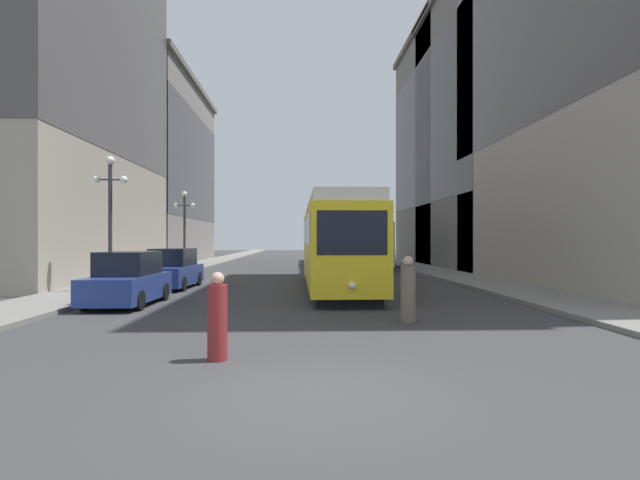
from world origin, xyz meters
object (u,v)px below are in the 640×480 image
Objects in this scene: parked_car_left_mid at (128,280)px; pedestrian_crossing_near at (217,319)px; lamp_post_left_far at (184,218)px; lamp_post_left_near at (110,202)px; streetcar at (335,242)px; transit_bus at (365,243)px; pedestrian_crossing_far at (408,291)px; parked_car_left_near at (173,270)px.

parked_car_left_mid is 9.19m from pedestrian_crossing_near.
lamp_post_left_far is (-6.25, 24.77, 2.89)m from pedestrian_crossing_near.
streetcar is at bearing 10.29° from lamp_post_left_near.
transit_bus is 25.65m from parked_car_left_mid.
pedestrian_crossing_far reaches higher than pedestrian_crossing_near.
streetcar is 1.18× the size of transit_bus.
lamp_post_left_far is at bearing -154.28° from transit_bus.
streetcar is 18.31m from transit_bus.
lamp_post_left_near is (-6.25, 11.61, 2.99)m from pedestrian_crossing_near.
streetcar is at bearing -50.92° from lamp_post_left_far.
lamp_post_left_far is (-9.32, 11.47, 1.55)m from streetcar.
lamp_post_left_far is at bearing 35.74° from pedestrian_crossing_near.
parked_car_left_near reaches higher than pedestrian_crossing_near.
lamp_post_left_near is 13.17m from lamp_post_left_far.
pedestrian_crossing_far is 13.33m from lamp_post_left_near.
streetcar is at bearing 36.35° from parked_car_left_mid.
parked_car_left_near is at bearing -123.65° from transit_bus.
lamp_post_left_far is at bearing -87.15° from pedestrian_crossing_far.
transit_bus is 31.97m from pedestrian_crossing_near.
streetcar is 9.61m from lamp_post_left_near.
lamp_post_left_near is (-1.90, 3.52, 2.91)m from parked_car_left_mid.
transit_bus is at bearing 78.31° from streetcar.
transit_bus is at bearing 59.29° from parked_car_left_near.
parked_car_left_mid is 4.94m from lamp_post_left_near.
streetcar is 2.65× the size of lamp_post_left_far.
streetcar reaches higher than parked_car_left_near.
parked_car_left_mid is at bearing -61.61° from lamp_post_left_near.
pedestrian_crossing_near is 25.71m from lamp_post_left_far.
parked_car_left_mid is 0.80× the size of lamp_post_left_near.
transit_bus reaches higher than parked_car_left_near.
pedestrian_crossing_near is at bearing -61.68° from lamp_post_left_near.
transit_bus is at bearing 65.96° from parked_car_left_mid.
lamp_post_left_far reaches higher than transit_bus.
transit_bus is 2.24× the size of lamp_post_left_far.
lamp_post_left_far reaches higher than streetcar.
parked_car_left_near is (-10.95, -17.13, -1.10)m from transit_bus.
lamp_post_left_near reaches higher than pedestrian_crossing_far.
parked_car_left_mid is at bearing -88.12° from parked_car_left_near.
parked_car_left_mid is (-0.00, -6.04, -0.00)m from parked_car_left_near.
lamp_post_left_far reaches higher than parked_car_left_mid.
lamp_post_left_far is at bearing 90.00° from lamp_post_left_near.
pedestrian_crossing_near is at bearing -102.98° from transit_bus.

